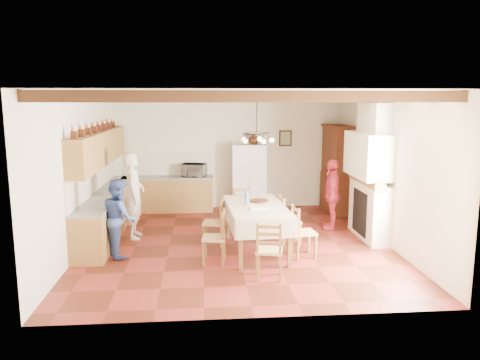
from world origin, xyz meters
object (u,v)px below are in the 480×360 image
Objects in this scene: person_woman_blue at (119,218)px; chair_left_near at (214,237)px; chair_right_far at (290,220)px; person_woman_red at (332,194)px; hutch at (337,169)px; chair_right_near at (304,231)px; chair_end_far at (244,211)px; chair_left_far at (214,222)px; dining_table at (256,210)px; chair_end_near at (269,249)px; microwave at (194,170)px; refrigerator at (249,177)px; person_man at (134,195)px.

chair_left_near is at bearing -129.52° from person_woman_blue.
person_woman_red reaches higher than chair_right_far.
hutch is 3.06m from chair_right_far.
chair_right_near is 1.95m from chair_end_far.
person_woman_red is at bearing 120.68° from chair_left_far.
dining_table is 2.20× the size of chair_right_far.
hutch reaches higher than chair_right_near.
chair_right_far is (1.53, 0.03, 0.00)m from chair_left_far.
chair_left_near is 1.00× the size of chair_end_near.
chair_right_near is 1.61× the size of microwave.
hutch is 1.54× the size of person_woman_blue.
chair_end_near is at bearing -138.97° from person_woman_blue.
microwave is at bearing 168.99° from hutch.
microwave is (-3.07, 2.00, 0.28)m from person_woman_red.
hutch is (2.20, -0.50, 0.25)m from refrigerator.
refrigerator is at bearing 2.00° from chair_right_near.
chair_right_far is 1.00× the size of chair_end_far.
person_man is (-2.63, -2.35, 0.05)m from refrigerator.
chair_end_near is at bearing -89.19° from refrigerator.
chair_left_near reaches higher than dining_table.
person_woman_blue is 4.65m from person_woman_red.
microwave is (-1.42, -0.00, 0.20)m from refrigerator.
refrigerator is 3.47m from dining_table.
chair_end_near is 2.69m from chair_end_far.
person_woman_blue is (-3.28, -0.49, 0.24)m from chair_right_far.
chair_end_near is 5.00m from microwave.
refrigerator reaches higher than chair_end_near.
person_man is at bearing -101.97° from chair_left_far.
chair_left_near is 2.03m from chair_end_far.
chair_right_near is (1.63, -0.82, 0.00)m from chair_left_far.
person_man is at bearing -129.33° from chair_left_near.
chair_end_near is at bearing 155.93° from chair_right_far.
chair_left_far and chair_end_near have the same top height.
chair_end_far is 0.53× the size of person_man.
refrigerator is 3.06m from chair_right_far.
person_man is (-4.83, -1.85, -0.21)m from hutch.
refrigerator is at bearing 163.96° from hutch.
chair_end_far is 2.80m from person_woman_blue.
chair_left_near is 0.53× the size of person_man.
chair_left_near is 1.00× the size of chair_end_far.
chair_right_near is at bearing 73.44° from chair_left_far.
microwave is at bearing 103.35° from chair_end_far.
chair_right_near is at bearing -176.61° from chair_right_far.
chair_left_near is 1.00× the size of chair_right_far.
chair_end_far is 1.99m from person_woman_red.
dining_table is 1.04m from chair_left_near.
chair_right_far is 1.52m from person_woman_red.
chair_right_near is 1.00× the size of chair_end_near.
chair_end_near and chair_end_far have the same top height.
chair_left_far is 1.83m from chair_right_near.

